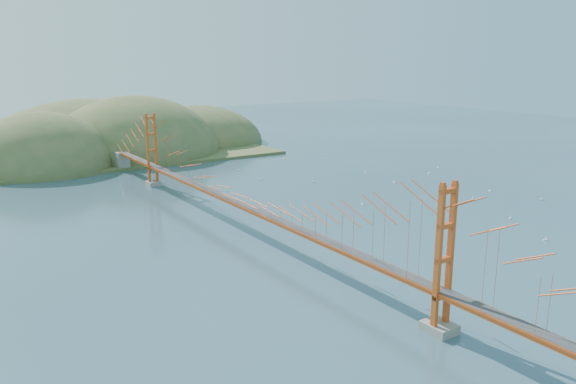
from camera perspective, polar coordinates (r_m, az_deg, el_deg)
ground at (r=67.18m, az=-4.43°, el=-4.08°), size 320.00×320.00×0.00m
bridge at (r=65.57m, az=-4.62°, el=1.81°), size 2.20×94.40×12.00m
far_headlands at (r=130.47m, az=-18.52°, el=3.88°), size 84.00×58.00×25.00m
sailboat_7 at (r=114.42m, az=-0.42°, el=3.39°), size 0.60×0.48×0.70m
sailboat_8 at (r=101.11m, az=7.91°, el=1.90°), size 0.47×0.39×0.55m
sailboat_17 at (r=103.01m, az=14.15°, el=1.84°), size 0.60×0.53×0.68m
sailboat_3 at (r=81.76m, az=-5.59°, el=-0.79°), size 0.58×0.58×0.66m
sailboat_14 at (r=79.85m, az=7.56°, el=-1.20°), size 0.60×0.60×0.64m
sailboat_9 at (r=94.81m, az=10.74°, el=1.03°), size 0.53×0.62×0.71m
sailboat_2 at (r=85.64m, az=18.23°, el=-0.76°), size 0.60×0.48×0.70m
sailboat_16 at (r=95.65m, az=-2.82°, el=1.37°), size 0.68×0.68×0.74m
sailboat_12 at (r=103.95m, az=-5.09°, el=2.30°), size 0.58×0.58×0.63m
sailboat_15 at (r=115.00m, az=3.75°, el=3.41°), size 0.54×0.58×0.65m
sailboat_4 at (r=92.68m, az=19.81°, el=0.16°), size 0.57×0.57×0.62m
sailboat_11 at (r=89.96m, az=24.37°, el=-0.63°), size 0.64×0.64×0.68m
sailboat_1 at (r=93.63m, az=2.52°, el=1.10°), size 0.68×0.68×0.74m
sailboat_6 at (r=70.35m, az=24.71°, el=-4.39°), size 0.57×0.57×0.60m
sailboat_13 at (r=77.78m, az=21.63°, el=-2.45°), size 0.60×0.54×0.67m
sailboat_extra_0 at (r=103.23m, az=7.82°, el=2.15°), size 0.52×0.54×0.61m
sailboat_extra_1 at (r=109.67m, az=15.00°, el=2.48°), size 0.50×0.50×0.56m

